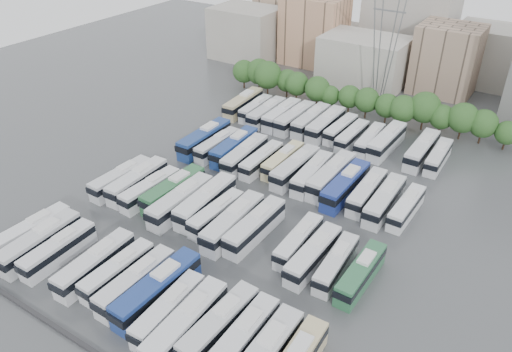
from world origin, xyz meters
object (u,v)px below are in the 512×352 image
Objects in this scene: bus_r1_s0 at (121,178)px; bus_r2_s2 at (217,145)px; bus_r1_s11 at (313,255)px; bus_r2_s4 at (245,155)px; bus_r3_s1 at (256,108)px; bus_r1_s5 at (206,201)px; bus_r3_s12 at (422,150)px; bus_r0_s7 at (157,289)px; bus_r1_s8 at (255,226)px; bus_r0_s11 at (242,339)px; bus_r3_s8 at (352,136)px; bus_r2_s3 at (234,147)px; bus_r0_s5 at (118,271)px; bus_r3_s10 at (387,141)px; bus_r3_s13 at (438,157)px; bus_r3_s9 at (370,140)px; bus_r2_s1 at (204,139)px; bus_r2_s8 at (312,174)px; bus_r1_s10 at (299,241)px; bus_r2_s12 at (385,200)px; bus_r3_s0 at (243,103)px; bus_r1_s7 at (233,222)px; bus_r1_s13 at (361,273)px; bus_r3_s5 at (311,120)px; bus_r0_s9 at (186,324)px; bus_r2_s5 at (261,160)px; bus_r3_s7 at (341,129)px; bus_r0_s1 at (40,242)px; bus_r3_s4 at (295,118)px; bus_r1_s12 at (336,263)px; electricity_pylon at (388,23)px; bus_r1_s3 at (173,190)px; bus_r1_s1 at (137,181)px; bus_r3_s6 at (326,124)px; bus_r2_s9 at (331,175)px; bus_r2_s11 at (367,192)px; bus_r2_s6 at (283,160)px; bus_r0_s10 at (219,325)px; bus_r0_s8 at (169,310)px; bus_r0_s2 at (58,250)px; bus_r3_s3 at (282,115)px; bus_r0_s4 at (95,264)px; bus_r1_s4 at (181,201)px; bus_r2_s13 at (406,207)px.

bus_r1_s0 is 19.55m from bus_r2_s2.
bus_r2_s4 reaches higher than bus_r1_s11.
bus_r1_s5 is at bearing -71.36° from bus_r3_s1.
bus_r1_s0 is 0.94× the size of bus_r3_s12.
bus_r1_s8 is (3.10, 17.25, -0.11)m from bus_r0_s7.
bus_r3_s8 is (-9.92, 52.72, -0.18)m from bus_r0_s11.
bus_r0_s5 is at bearing -82.00° from bus_r2_s3.
bus_r1_s0 is 0.93× the size of bus_r3_s10.
bus_r3_s9 is at bearing -178.69° from bus_r3_s13.
bus_r2_s8 is (23.16, 0.01, -0.22)m from bus_r2_s1.
bus_r1_s10 is at bearing -51.69° from bus_r3_s1.
bus_r2_s12 is (23.27, 15.53, -0.10)m from bus_r1_s5.
bus_r3_s0 reaches higher than bus_r2_s2.
bus_r1_s7 is 10.12m from bus_r1_s10.
bus_r3_s5 reaches higher than bus_r1_s13.
bus_r0_s9 reaches higher than bus_r2_s5.
bus_r1_s7 reaches higher than bus_r3_s7.
bus_r2_s3 is at bearing 77.45° from bus_r0_s1.
bus_r3_s0 is at bearing 111.16° from bus_r2_s2.
bus_r3_s4 reaches higher than bus_r2_s5.
bus_r3_s1 is at bearing 129.15° from bus_r1_s10.
bus_r2_s1 is 40.69m from bus_r3_s12.
bus_r0_s11 is 0.96× the size of bus_r2_s4.
bus_r3_s7 is (-16.42, 37.20, 0.01)m from bus_r1_s12.
electricity_pylon reaches higher than bus_r1_s3.
bus_r3_s9 is at bearing 51.27° from bus_r1_s1.
bus_r3_s6 reaches higher than bus_r0_s5.
bus_r3_s12 is (10.01, 17.42, -0.07)m from bus_r2_s9.
bus_r1_s13 is 0.95× the size of bus_r2_s11.
bus_r2_s6 is at bearing 109.52° from bus_r1_s8.
bus_r3_s7 is (-9.75, 54.11, -0.19)m from bus_r0_s10.
bus_r2_s9 is at bearing 99.67° from bus_r0_s11.
bus_r2_s1 is at bearing 178.62° from bus_r2_s11.
bus_r0_s11 is at bearing -78.82° from bus_r2_s9.
bus_r3_s9 is (19.83, 34.24, -0.24)m from bus_r1_s3.
bus_r0_s8 is 0.89× the size of bus_r3_s6.
bus_r0_s1 reaches higher than bus_r3_s7.
bus_r0_s9 reaches higher than bus_r1_s10.
bus_r3_s7 is at bearing 153.87° from bus_r3_s8.
bus_r2_s11 is (16.59, -1.64, 0.08)m from bus_r2_s6.
bus_r2_s9 reaches higher than bus_r0_s2.
bus_r3_s12 is (26.44, 19.25, 0.06)m from bus_r2_s4.
bus_r1_s5 is (6.40, 0.20, 0.07)m from bus_r1_s3.
bus_r3_s0 is 1.03× the size of bus_r3_s3.
bus_r2_s3 reaches higher than bus_r3_s1.
bus_r1_s4 reaches higher than bus_r0_s4.
bus_r2_s13 is 0.84× the size of bus_r3_s12.
bus_r0_s11 is (3.33, -0.26, -0.00)m from bus_r0_s10.
bus_r0_s8 is 56.95m from bus_r3_s3.
bus_r0_s11 is 0.92× the size of bus_r1_s5.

